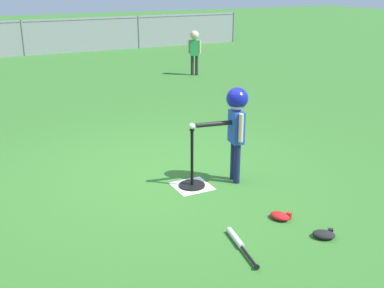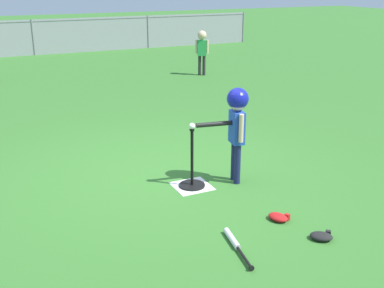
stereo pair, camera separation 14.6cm
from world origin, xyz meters
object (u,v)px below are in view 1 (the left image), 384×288
Objects in this scene: batter_child at (236,116)px; baseball_on_tee at (192,126)px; batting_tee at (192,177)px; glove_near_bats at (280,216)px; fielder_deep_left at (194,47)px; glove_by_plate at (324,234)px; spare_bat_silver at (238,242)px.

baseball_on_tee is at bearing 170.16° from batter_child.
glove_near_bats is (0.45, -1.17, -0.09)m from batting_tee.
fielder_deep_left is 4.23× the size of glove_by_plate.
batting_tee is 0.65m from baseball_on_tee.
batter_child is 4.40× the size of glove_by_plate.
glove_by_plate is at bearing -87.88° from batter_child.
fielder_deep_left reaches higher than baseball_on_tee.
fielder_deep_left is at bearing 71.51° from glove_by_plate.
batter_child is 6.92m from fielder_deep_left.
spare_bat_silver is 0.71m from glove_near_bats.
baseball_on_tee is at bearing 109.88° from glove_by_plate.
glove_by_plate is (0.83, -0.27, 0.01)m from spare_bat_silver.
batting_tee is 1.42m from spare_bat_silver.
batter_child is at bearing -9.84° from baseball_on_tee.
glove_near_bats is (-0.15, 0.50, 0.00)m from glove_by_plate.
glove_near_bats is at bearing -68.81° from baseball_on_tee.
batting_tee is 0.62× the size of batter_child.
spare_bat_silver is at bearing -120.45° from batter_child.
fielder_deep_left reaches higher than glove_near_bats.
fielder_deep_left is at bearing 62.50° from batting_tee.
batting_tee reaches higher than spare_bat_silver.
baseball_on_tee is 0.56m from batter_child.
batter_child is 4.55× the size of glove_near_bats.
spare_bat_silver is (-3.48, -7.67, -0.71)m from fielder_deep_left.
fielder_deep_left is at bearing 66.89° from batter_child.
glove_near_bats is (-2.81, -7.44, -0.70)m from fielder_deep_left.
glove_by_plate is (0.61, -1.67, -0.09)m from batting_tee.
batting_tee is 0.92m from batter_child.
batting_tee is at bearing 109.88° from glove_by_plate.
batter_child reaches higher than baseball_on_tee.
batter_child reaches higher than fielder_deep_left.
baseball_on_tee reaches higher than batting_tee.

